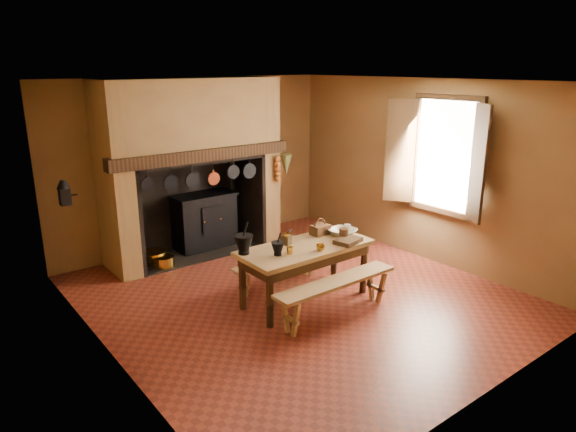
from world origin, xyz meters
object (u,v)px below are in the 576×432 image
object	(u,v)px
bench_front	(336,289)
mixing_bowl	(343,232)
work_table	(305,255)
coffee_grinder	(286,239)
wicker_basket	(320,229)
iron_range	(205,220)

from	to	relation	value
bench_front	mixing_bowl	size ratio (longest dim) A/B	4.82
bench_front	work_table	bearing A→B (deg)	90.00
bench_front	coffee_grinder	bearing A→B (deg)	101.32
mixing_bowl	work_table	bearing A→B (deg)	-179.02
mixing_bowl	wicker_basket	xyz separation A→B (m)	(-0.22, 0.21, 0.03)
iron_range	bench_front	bearing A→B (deg)	-89.53
iron_range	coffee_grinder	xyz separation A→B (m)	(-0.13, -2.41, 0.35)
coffee_grinder	wicker_basket	distance (m)	0.60
bench_front	coffee_grinder	world-z (taller)	coffee_grinder
iron_range	wicker_basket	distance (m)	2.45
bench_front	coffee_grinder	distance (m)	0.93
iron_range	work_table	xyz separation A→B (m)	(0.03, -2.61, 0.16)
work_table	iron_range	bearing A→B (deg)	90.58
wicker_basket	bench_front	bearing A→B (deg)	-119.56
iron_range	mixing_bowl	distance (m)	2.71
work_table	wicker_basket	bearing A→B (deg)	26.97
wicker_basket	mixing_bowl	bearing A→B (deg)	-44.77
iron_range	coffee_grinder	bearing A→B (deg)	-93.13
mixing_bowl	wicker_basket	size ratio (longest dim) A/B	1.46
work_table	mixing_bowl	bearing A→B (deg)	0.98
work_table	bench_front	world-z (taller)	work_table
wicker_basket	work_table	bearing A→B (deg)	-154.02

